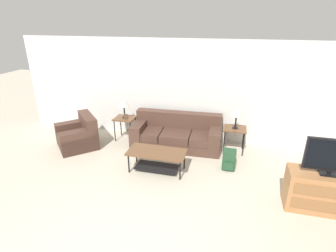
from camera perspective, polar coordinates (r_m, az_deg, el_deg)
name	(u,v)px	position (r m, az deg, el deg)	size (l,w,h in m)	color
wall_back	(182,91)	(6.85, 3.08, 7.65)	(9.10, 0.06, 2.60)	silver
couch	(177,135)	(6.66, 1.88, -1.95)	(2.24, 0.97, 0.82)	#4C3328
armchair	(79,136)	(7.01, -18.90, -2.02)	(1.30, 1.30, 0.80)	#4C3328
coffee_table	(157,156)	(5.58, -2.45, -6.63)	(1.22, 0.57, 0.46)	brown
side_table_left	(125,120)	(7.02, -9.35, 1.28)	(0.53, 0.47, 0.62)	brown
side_table_right	(235,131)	(6.47, 14.34, -1.00)	(0.53, 0.47, 0.62)	brown
table_lamp_left	(124,103)	(6.86, -9.61, 5.06)	(0.29, 0.29, 0.54)	black
table_lamp_right	(237,112)	(6.30, 14.76, 3.05)	(0.29, 0.29, 0.54)	black
tv_console	(324,192)	(5.23, 30.80, -12.22)	(1.20, 0.49, 0.70)	#A87042
television	(334,156)	(4.91, 32.36, -5.58)	(0.85, 0.20, 0.63)	black
backpack	(229,160)	(5.84, 13.13, -7.19)	(0.28, 0.31, 0.44)	#23472D
picture_frame	(126,116)	(6.89, -9.19, 2.06)	(0.10, 0.04, 0.13)	#4C3828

